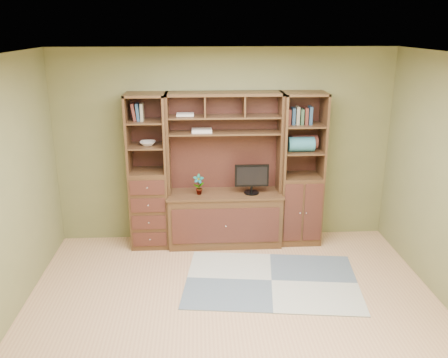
{
  "coord_description": "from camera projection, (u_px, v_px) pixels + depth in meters",
  "views": [
    {
      "loc": [
        -0.35,
        -4.19,
        2.86
      ],
      "look_at": [
        -0.05,
        1.2,
        1.1
      ],
      "focal_mm": 38.0,
      "sensor_mm": 36.0,
      "label": 1
    }
  ],
  "objects": [
    {
      "name": "blanket_red",
      "position": [
        304.0,
        142.0,
        6.27
      ],
      "size": [
        0.34,
        0.19,
        0.19
      ],
      "primitive_type": "cube",
      "color": "brown",
      "rests_on": "right_tower"
    },
    {
      "name": "bowl",
      "position": [
        148.0,
        143.0,
        6.08
      ],
      "size": [
        0.2,
        0.2,
        0.05
      ],
      "primitive_type": "imported",
      "color": "silver",
      "rests_on": "left_tower"
    },
    {
      "name": "blanket_teal",
      "position": [
        301.0,
        144.0,
        6.14
      ],
      "size": [
        0.33,
        0.19,
        0.19
      ],
      "primitive_type": "cube",
      "color": "#30707F",
      "rests_on": "right_tower"
    },
    {
      "name": "magazines",
      "position": [
        202.0,
        131.0,
        6.12
      ],
      "size": [
        0.26,
        0.19,
        0.04
      ],
      "primitive_type": "cube",
      "color": "beige",
      "rests_on": "center_hutch"
    },
    {
      "name": "monitor",
      "position": [
        252.0,
        174.0,
        6.2
      ],
      "size": [
        0.45,
        0.2,
        0.55
      ],
      "primitive_type": "cube",
      "rotation": [
        0.0,
        0.0,
        -0.01
      ],
      "color": "black",
      "rests_on": "center_hutch"
    },
    {
      "name": "left_tower",
      "position": [
        148.0,
        172.0,
        6.2
      ],
      "size": [
        0.5,
        0.45,
        2.05
      ],
      "primitive_type": "cube",
      "color": "#482D19",
      "rests_on": "ground"
    },
    {
      "name": "room",
      "position": [
        236.0,
        198.0,
        4.48
      ],
      "size": [
        4.6,
        4.1,
        2.64
      ],
      "color": "tan",
      "rests_on": "ground"
    },
    {
      "name": "center_hutch",
      "position": [
        225.0,
        172.0,
        6.21
      ],
      "size": [
        1.54,
        0.53,
        2.05
      ],
      "primitive_type": "cube",
      "color": "#482D19",
      "rests_on": "ground"
    },
    {
      "name": "rug",
      "position": [
        271.0,
        281.0,
        5.55
      ],
      "size": [
        2.14,
        1.56,
        0.01
      ],
      "primitive_type": "cube",
      "rotation": [
        0.0,
        0.0,
        -0.12
      ],
      "color": "gray",
      "rests_on": "ground"
    },
    {
      "name": "right_tower",
      "position": [
        301.0,
        170.0,
        6.31
      ],
      "size": [
        0.55,
        0.45,
        2.05
      ],
      "primitive_type": "cube",
      "color": "#482D19",
      "rests_on": "ground"
    },
    {
      "name": "orchid",
      "position": [
        199.0,
        185.0,
        6.21
      ],
      "size": [
        0.14,
        0.1,
        0.27
      ],
      "primitive_type": "imported",
      "color": "#B3493C",
      "rests_on": "center_hutch"
    }
  ]
}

